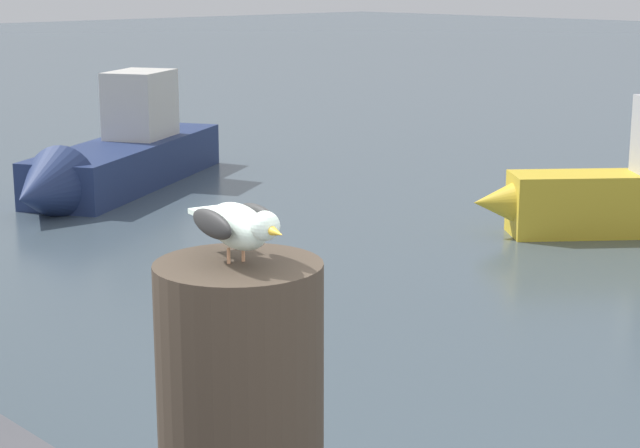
# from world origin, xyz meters

# --- Properties ---
(seagull) EXTENTS (0.39, 0.18, 0.14)m
(seagull) POSITION_xyz_m (-0.74, -0.40, 2.33)
(seagull) COLOR tan
(seagull) RESTS_ON mooring_post
(boat_yellow) EXTENTS (2.42, 2.79, 1.56)m
(boat_yellow) POSITION_xyz_m (-5.25, 8.68, 0.46)
(boat_yellow) COLOR yellow
(boat_yellow) RESTS_ON ground_plane
(boat_navy) EXTENTS (3.31, 4.66, 1.71)m
(boat_navy) POSITION_xyz_m (-11.29, 5.90, 0.43)
(boat_navy) COLOR navy
(boat_navy) RESTS_ON ground_plane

